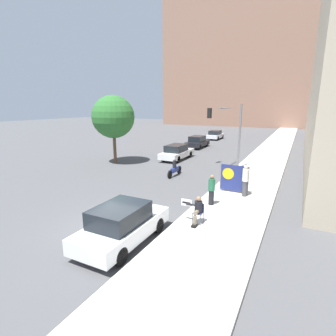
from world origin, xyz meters
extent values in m
plane|color=#4F4F51|center=(0.00, 0.00, 0.00)|extent=(160.00, 160.00, 0.00)
cube|color=beige|center=(4.07, 15.00, 0.08)|extent=(3.69, 90.00, 0.15)
cube|color=#936B56|center=(-2.00, 63.01, 20.63)|extent=(52.00, 12.00, 41.25)
cylinder|color=#474C56|center=(3.01, 1.66, 0.39)|extent=(0.03, 0.03, 0.47)
cylinder|color=#474C56|center=(3.38, 1.66, 0.39)|extent=(0.03, 0.03, 0.47)
cylinder|color=#474C56|center=(3.01, 2.03, 0.39)|extent=(0.03, 0.03, 0.47)
cylinder|color=#474C56|center=(3.38, 2.03, 0.39)|extent=(0.03, 0.03, 0.47)
cube|color=navy|center=(3.20, 1.84, 0.63)|extent=(0.40, 0.40, 0.02)
cube|color=navy|center=(3.20, 2.03, 0.83)|extent=(0.40, 0.02, 0.38)
cylinder|color=#756651|center=(3.20, 1.68, 0.73)|extent=(0.18, 0.42, 0.18)
cylinder|color=#756651|center=(3.20, 1.47, 0.39)|extent=(0.16, 0.16, 0.47)
cube|color=black|center=(3.20, 1.41, 0.20)|extent=(0.20, 0.28, 0.10)
cylinder|color=black|center=(3.20, 1.87, 0.90)|extent=(0.34, 0.34, 0.52)
sphere|color=#936B4C|center=(3.20, 1.87, 1.27)|extent=(0.22, 0.22, 0.22)
cylinder|color=black|center=(2.87, 1.79, 0.98)|extent=(0.45, 0.09, 0.09)
cube|color=white|center=(2.67, 1.79, 1.03)|extent=(0.50, 0.02, 0.32)
cube|color=black|center=(2.67, 1.78, 1.03)|extent=(0.38, 0.01, 0.08)
cylinder|color=black|center=(3.03, 4.23, 0.54)|extent=(0.28, 0.28, 0.78)
cylinder|color=#236642|center=(3.03, 4.23, 1.24)|extent=(0.34, 0.34, 0.62)
sphere|color=#936B4C|center=(3.03, 4.23, 1.65)|extent=(0.20, 0.20, 0.20)
cylinder|color=#424247|center=(4.31, 6.34, 0.60)|extent=(0.28, 0.28, 0.89)
cylinder|color=silver|center=(4.31, 6.34, 1.39)|extent=(0.34, 0.34, 0.70)
sphere|color=beige|center=(4.31, 6.34, 1.86)|extent=(0.23, 0.23, 0.23)
cylinder|color=slate|center=(2.78, 6.71, 0.98)|extent=(0.06, 0.06, 1.65)
cylinder|color=slate|center=(4.42, 6.71, 0.98)|extent=(0.06, 0.06, 1.65)
cube|color=navy|center=(3.60, 6.71, 1.03)|extent=(1.63, 0.02, 1.55)
cylinder|color=yellow|center=(3.24, 6.69, 1.26)|extent=(0.68, 0.01, 0.68)
cylinder|color=slate|center=(2.40, 13.26, 2.71)|extent=(0.16, 0.16, 5.11)
cylinder|color=slate|center=(1.06, 13.38, 4.96)|extent=(0.34, 2.68, 0.11)
cube|color=black|center=(-0.27, 13.49, 4.54)|extent=(0.32, 0.32, 0.84)
sphere|color=green|center=(-0.27, 13.49, 4.26)|extent=(0.18, 0.18, 0.18)
cube|color=white|center=(1.10, -0.75, 0.57)|extent=(1.83, 4.18, 0.59)
cube|color=black|center=(1.10, -0.92, 1.20)|extent=(1.58, 2.17, 0.68)
cylinder|color=black|center=(0.29, 0.54, 0.32)|extent=(0.22, 0.64, 0.64)
cylinder|color=black|center=(1.91, 0.54, 0.32)|extent=(0.22, 0.64, 0.64)
cylinder|color=black|center=(0.29, -2.05, 0.32)|extent=(0.22, 0.64, 0.64)
cylinder|color=black|center=(1.91, -2.05, 0.32)|extent=(0.22, 0.64, 0.64)
cube|color=white|center=(-3.88, 14.79, 0.55)|extent=(1.77, 4.74, 0.55)
cube|color=black|center=(-3.88, 14.60, 1.14)|extent=(1.52, 2.46, 0.64)
cylinder|color=black|center=(-4.65, 16.26, 0.32)|extent=(0.22, 0.64, 0.64)
cylinder|color=black|center=(-3.10, 16.26, 0.32)|extent=(0.22, 0.64, 0.64)
cylinder|color=black|center=(-4.65, 13.32, 0.32)|extent=(0.22, 0.64, 0.64)
cylinder|color=black|center=(-3.10, 13.32, 0.32)|extent=(0.22, 0.64, 0.64)
cube|color=black|center=(-4.66, 22.52, 0.55)|extent=(1.79, 4.34, 0.55)
cube|color=black|center=(-4.66, 22.35, 1.15)|extent=(1.54, 2.26, 0.65)
cylinder|color=black|center=(-5.44, 23.87, 0.32)|extent=(0.22, 0.64, 0.64)
cylinder|color=black|center=(-3.87, 23.87, 0.32)|extent=(0.22, 0.64, 0.64)
cylinder|color=black|center=(-5.44, 21.18, 0.32)|extent=(0.22, 0.64, 0.64)
cylinder|color=black|center=(-3.87, 21.18, 0.32)|extent=(0.22, 0.64, 0.64)
cube|color=silver|center=(-5.13, 31.55, 0.52)|extent=(1.74, 4.20, 0.50)
cube|color=black|center=(-5.13, 31.38, 1.07)|extent=(1.50, 2.19, 0.60)
cylinder|color=black|center=(-5.90, 32.86, 0.32)|extent=(0.22, 0.64, 0.64)
cylinder|color=black|center=(-4.37, 32.86, 0.32)|extent=(0.22, 0.64, 0.64)
cylinder|color=black|center=(-5.90, 30.25, 0.32)|extent=(0.22, 0.64, 0.64)
cylinder|color=black|center=(-4.37, 30.25, 0.32)|extent=(0.22, 0.64, 0.64)
cube|color=navy|center=(-1.36, 9.01, 0.48)|extent=(0.24, 0.98, 0.32)
cylinder|color=black|center=(-1.36, 8.96, 0.84)|extent=(0.28, 0.28, 0.57)
sphere|color=black|center=(-1.36, 8.96, 1.14)|extent=(0.24, 0.24, 0.24)
cylinder|color=black|center=(-1.36, 9.82, 0.30)|extent=(0.10, 0.60, 0.60)
cylinder|color=black|center=(-1.36, 8.19, 0.30)|extent=(0.10, 0.60, 0.60)
cylinder|color=brown|center=(-8.21, 10.61, 1.44)|extent=(0.28, 0.28, 2.87)
sphere|color=#2D6B2D|center=(-8.21, 10.61, 4.19)|extent=(3.77, 3.77, 3.77)
camera|label=1|loc=(6.86, -8.23, 5.21)|focal=28.00mm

